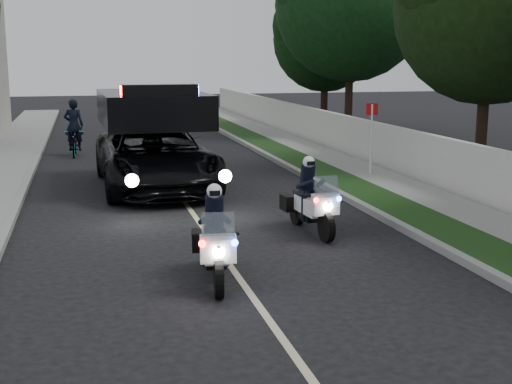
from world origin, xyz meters
TOP-DOWN VIEW (x-y plane):
  - ground at (0.00, 0.00)m, footprint 120.00×120.00m
  - curb_right at (4.10, 10.00)m, footprint 0.20×60.00m
  - grass_verge at (4.80, 10.00)m, footprint 1.20×60.00m
  - sidewalk_right at (6.10, 10.00)m, footprint 1.40×60.00m
  - property_wall at (7.10, 10.00)m, footprint 0.22×60.00m
  - curb_left at (-4.10, 10.00)m, footprint 0.20×60.00m
  - lane_marking at (0.00, 10.00)m, footprint 0.12×50.00m
  - police_moto_left at (-0.41, 2.50)m, footprint 0.91×1.98m
  - police_moto_right at (2.14, 5.18)m, footprint 0.82×1.96m
  - police_suv at (-0.51, 10.96)m, footprint 3.21×6.59m
  - bicycle at (-2.78, 18.24)m, footprint 0.72×1.92m
  - cyclist at (-2.78, 18.24)m, footprint 0.74×0.54m
  - sign_post at (6.00, 11.04)m, footprint 0.41×0.41m
  - tree_right_c at (10.00, 11.47)m, footprint 6.44×6.44m
  - tree_right_d at (9.61, 22.07)m, footprint 8.71×8.71m
  - tree_right_e at (9.54, 25.27)m, footprint 5.68×5.68m

SIDE VIEW (x-z plane):
  - ground at x=0.00m, z-range 0.00..0.00m
  - police_moto_left at x=-0.41m, z-range -0.81..0.81m
  - police_moto_right at x=2.14m, z-range -0.81..0.81m
  - police_suv at x=-0.51m, z-range -1.58..1.58m
  - bicycle at x=-2.78m, z-range -0.50..0.50m
  - cyclist at x=-2.78m, z-range -0.96..0.96m
  - sign_post at x=6.00m, z-range -1.18..1.18m
  - tree_right_c at x=10.00m, z-range -4.96..4.96m
  - tree_right_d at x=9.61m, z-range -5.79..5.79m
  - tree_right_e at x=9.54m, z-range -4.37..4.37m
  - lane_marking at x=0.00m, z-range 0.00..0.01m
  - curb_right at x=4.10m, z-range 0.00..0.15m
  - curb_left at x=-4.10m, z-range 0.00..0.15m
  - grass_verge at x=4.80m, z-range 0.00..0.16m
  - sidewalk_right at x=6.10m, z-range 0.00..0.16m
  - property_wall at x=7.10m, z-range 0.00..1.50m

